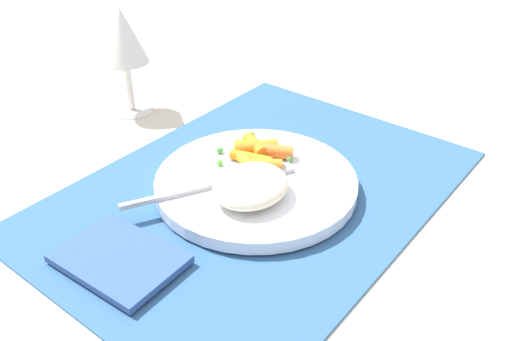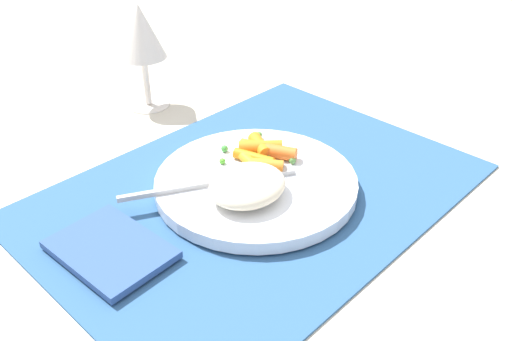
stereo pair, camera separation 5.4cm
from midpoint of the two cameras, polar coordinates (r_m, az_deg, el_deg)
The scene contains 9 objects.
ground_plane at distance 0.67m, azimuth -2.31°, elevation -2.33°, with size 2.40×2.40×0.00m, color beige.
placemat at distance 0.67m, azimuth -2.31°, elevation -2.11°, with size 0.51×0.37×0.01m, color #2D5684.
plate at distance 0.66m, azimuth -2.33°, elevation -1.35°, with size 0.24×0.24×0.02m, color white.
rice_mound at distance 0.61m, azimuth -3.05°, elevation -1.63°, with size 0.09×0.08×0.03m, color beige.
carrot_portion at distance 0.69m, azimuth -1.94°, elevation 1.82°, with size 0.07×0.08×0.02m.
pea_scatter at distance 0.69m, azimuth -2.35°, elevation 1.49°, with size 0.09×0.09×0.01m.
fork at distance 0.64m, azimuth -5.33°, elevation -1.26°, with size 0.19×0.11×0.01m.
wine_glass at distance 0.84m, azimuth -15.29°, elevation 12.81°, with size 0.07×0.07×0.16m.
napkin at distance 0.58m, azimuth -16.43°, elevation -8.74°, with size 0.09×0.12×0.01m, color #33518C.
Camera 1 is at (-0.43, -0.34, 0.38)m, focal length 39.09 mm.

